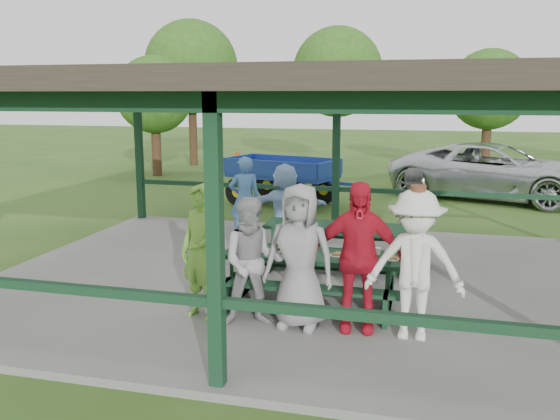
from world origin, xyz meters
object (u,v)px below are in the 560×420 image
(contestant_red, at_px, (357,257))
(contestant_green, at_px, (202,252))
(contestant_white_fedora, at_px, (415,265))
(spectator_lblue, at_px, (285,208))
(contestant_grey_mid, at_px, (299,256))
(contestant_grey_left, at_px, (253,262))
(pickup_truck, at_px, (495,172))
(farm_trailer, at_px, (283,180))
(spectator_blue, at_px, (245,199))
(picnic_table_far, at_px, (343,240))
(picnic_table_near, at_px, (312,273))
(spectator_grey, at_px, (410,213))

(contestant_red, bearing_deg, contestant_green, 177.33)
(contestant_white_fedora, bearing_deg, spectator_lblue, 126.33)
(contestant_grey_mid, height_order, contestant_red, contestant_red)
(contestant_grey_left, height_order, contestant_grey_mid, contestant_grey_mid)
(contestant_red, bearing_deg, pickup_truck, 71.35)
(contestant_white_fedora, height_order, farm_trailer, contestant_white_fedora)
(spectator_lblue, height_order, spectator_blue, spectator_blue)
(contestant_grey_left, bearing_deg, farm_trailer, 84.06)
(picnic_table_far, xyz_separation_m, pickup_truck, (3.28, 8.52, 0.26))
(contestant_white_fedora, bearing_deg, contestant_green, -178.60)
(contestant_green, height_order, spectator_lblue, contestant_green)
(picnic_table_near, relative_size, spectator_grey, 1.51)
(picnic_table_far, relative_size, spectator_blue, 1.53)
(contestant_green, bearing_deg, spectator_lblue, 105.84)
(picnic_table_near, bearing_deg, pickup_truck, 72.00)
(contestant_red, height_order, contestant_white_fedora, contestant_red)
(picnic_table_far, height_order, farm_trailer, farm_trailer)
(picnic_table_near, relative_size, pickup_truck, 0.42)
(spectator_blue, bearing_deg, contestant_white_fedora, 105.08)
(contestant_white_fedora, bearing_deg, spectator_blue, 131.54)
(spectator_grey, height_order, farm_trailer, spectator_grey)
(farm_trailer, bearing_deg, contestant_red, -53.74)
(contestant_grey_mid, bearing_deg, spectator_blue, 120.66)
(picnic_table_far, relative_size, contestant_red, 1.40)
(picnic_table_near, relative_size, contestant_green, 1.39)
(picnic_table_near, bearing_deg, spectator_lblue, 111.30)
(picnic_table_near, distance_m, picnic_table_far, 2.00)
(picnic_table_near, relative_size, contestant_red, 1.32)
(picnic_table_far, distance_m, spectator_blue, 2.63)
(pickup_truck, bearing_deg, picnic_table_far, 177.55)
(contestant_grey_left, height_order, farm_trailer, contestant_grey_left)
(contestant_grey_mid, bearing_deg, picnic_table_far, 91.47)
(contestant_grey_mid, bearing_deg, contestant_red, 11.46)
(pickup_truck, height_order, farm_trailer, pickup_truck)
(picnic_table_far, distance_m, contestant_grey_left, 3.05)
(picnic_table_near, xyz_separation_m, spectator_blue, (-2.08, 3.36, 0.40))
(pickup_truck, relative_size, farm_trailer, 1.46)
(contestant_grey_mid, xyz_separation_m, spectator_blue, (-2.08, 4.20, -0.06))
(contestant_red, height_order, spectator_blue, contestant_red)
(spectator_lblue, bearing_deg, contestant_white_fedora, 119.08)
(picnic_table_far, xyz_separation_m, contestant_white_fedora, (1.30, -2.85, 0.46))
(contestant_grey_mid, distance_m, pickup_truck, 11.87)
(contestant_green, height_order, contestant_red, contestant_red)
(picnic_table_near, relative_size, picnic_table_far, 0.94)
(picnic_table_far, height_order, pickup_truck, pickup_truck)
(picnic_table_far, relative_size, contestant_grey_left, 1.59)
(picnic_table_far, xyz_separation_m, farm_trailer, (-2.62, 6.11, 0.13))
(picnic_table_far, height_order, spectator_lblue, spectator_lblue)
(contestant_grey_left, height_order, spectator_grey, contestant_grey_left)
(contestant_green, relative_size, spectator_lblue, 1.07)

